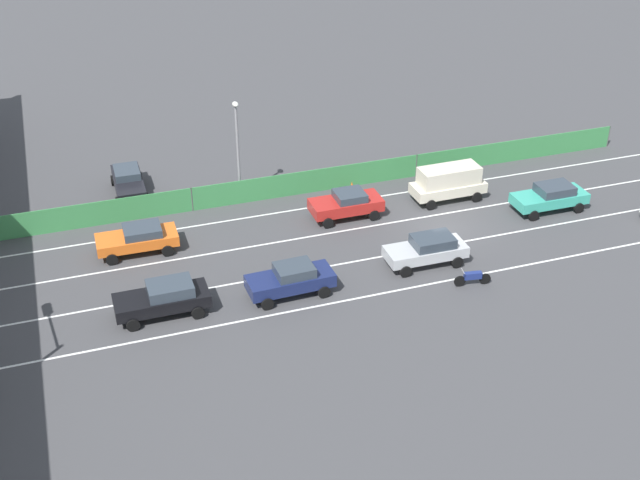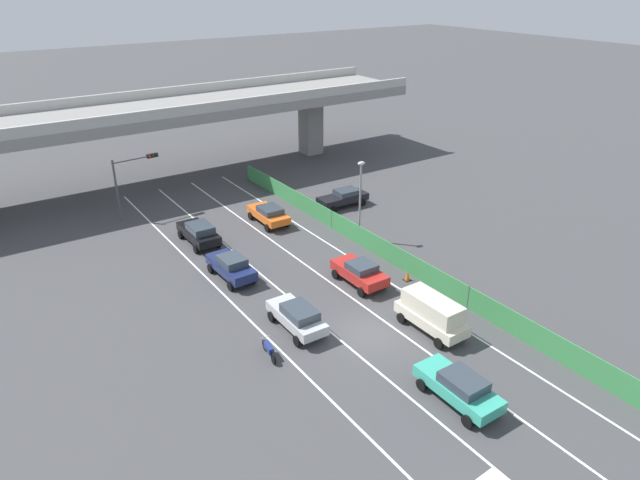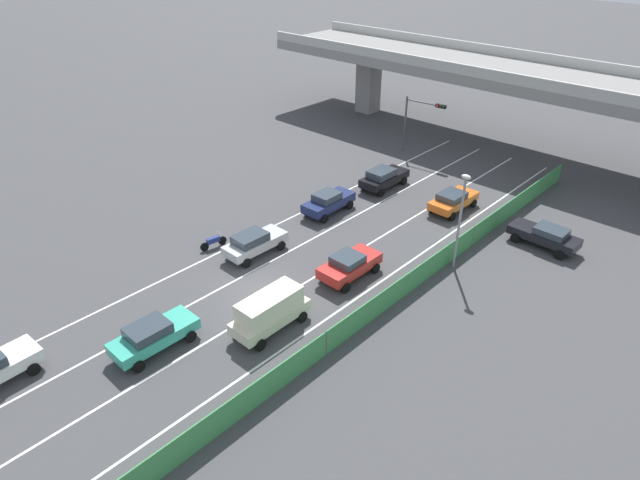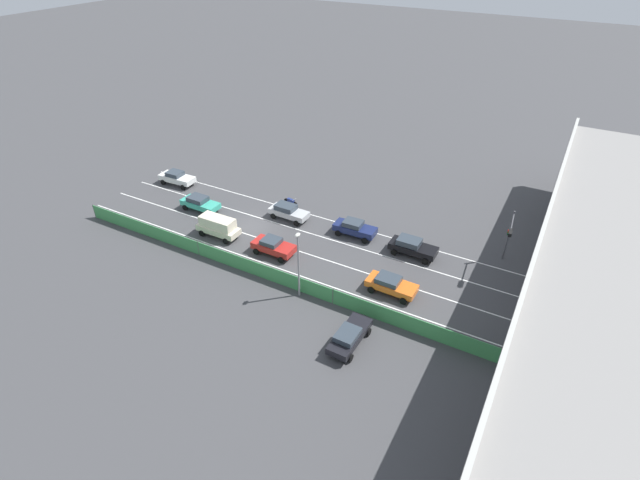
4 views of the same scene
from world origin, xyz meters
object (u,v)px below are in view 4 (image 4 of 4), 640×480
object	(u,v)px
motorcycle	(291,201)
parked_sedan_dark	(349,336)
car_sedan_white	(177,177)
car_sedan_black	(412,247)
car_sedan_silver	(288,211)
traffic_light	(509,233)
car_sedan_red	(273,246)
street_lamp	(298,258)
car_sedan_navy	(355,228)
car_van_cream	(218,226)
car_taxi_orange	(391,284)
traffic_cone	(243,262)
car_taxi_teal	(200,203)

from	to	relation	value
motorcycle	parked_sedan_dark	xyz separation A→B (m)	(16.20, 15.31, 0.40)
car_sedan_white	parked_sedan_dark	size ratio (longest dim) A/B	0.99
car_sedan_black	parked_sedan_dark	size ratio (longest dim) A/B	0.99
car_sedan_silver	parked_sedan_dark	distance (m)	19.47
traffic_light	car_sedan_red	bearing A→B (deg)	-66.63
traffic_light	street_lamp	size ratio (longest dim) A/B	0.82
car_sedan_navy	car_van_cream	bearing A→B (deg)	-60.69
car_sedan_white	traffic_light	bearing A→B (deg)	92.95
car_van_cream	car_taxi_orange	bearing A→B (deg)	90.45
car_sedan_navy	car_sedan_black	bearing A→B (deg)	86.62
car_sedan_black	car_sedan_silver	bearing A→B (deg)	-89.73
car_sedan_black	traffic_cone	xyz separation A→B (m)	(9.30, -13.26, -0.60)
car_sedan_red	car_sedan_silver	size ratio (longest dim) A/B	0.96
car_taxi_teal	motorcycle	xyz separation A→B (m)	(-5.84, 8.25, -0.44)
car_van_cream	street_lamp	xyz separation A→B (m)	(4.03, 12.05, 2.70)
car_sedan_silver	car_sedan_white	world-z (taller)	car_sedan_white
car_sedan_silver	traffic_cone	bearing A→B (deg)	4.86
car_taxi_teal	motorcycle	world-z (taller)	car_taxi_teal
car_sedan_white	motorcycle	distance (m)	15.09
car_taxi_orange	traffic_cone	distance (m)	13.95
car_sedan_silver	traffic_cone	size ratio (longest dim) A/B	6.23
car_van_cream	car_sedan_white	bearing A→B (deg)	-119.46
car_taxi_teal	parked_sedan_dark	distance (m)	25.74
traffic_light	traffic_cone	distance (m)	24.46
car_taxi_teal	traffic_light	world-z (taller)	traffic_light
car_sedan_navy	car_taxi_teal	world-z (taller)	car_sedan_navy
car_sedan_navy	traffic_cone	xyz separation A→B (m)	(9.67, -6.94, -0.58)
car_sedan_navy	traffic_light	xyz separation A→B (m)	(-1.86, 14.36, 2.85)
car_sedan_red	traffic_cone	bearing A→B (deg)	-26.27
traffic_light	car_sedan_navy	bearing A→B (deg)	-82.64
car_sedan_navy	car_sedan_red	bearing A→B (deg)	-39.20
car_sedan_red	car_sedan_navy	xyz separation A→B (m)	(-6.72, 5.48, 0.02)
car_sedan_navy	street_lamp	world-z (taller)	street_lamp
car_taxi_orange	motorcycle	xyz separation A→B (m)	(-8.87, -15.72, -0.41)
car_sedan_navy	traffic_light	world-z (taller)	traffic_light
parked_sedan_dark	traffic_light	world-z (taller)	traffic_light
car_sedan_navy	traffic_light	distance (m)	14.76
motorcycle	parked_sedan_dark	distance (m)	22.30
car_taxi_teal	car_sedan_white	xyz separation A→B (m)	(-3.50, -6.65, 0.00)
car_taxi_orange	motorcycle	size ratio (longest dim) A/B	2.27
traffic_light	street_lamp	distance (m)	19.22
car_sedan_red	car_taxi_orange	world-z (taller)	car_sedan_red
street_lamp	traffic_cone	xyz separation A→B (m)	(-1.16, -6.87, -3.59)
car_taxi_orange	car_sedan_white	xyz separation A→B (m)	(-6.54, -30.62, 0.03)
car_sedan_silver	car_sedan_white	bearing A→B (deg)	-91.12
car_taxi_teal	street_lamp	distance (m)	18.92
car_taxi_orange	traffic_cone	bearing A→B (deg)	-77.51
motorcycle	street_lamp	bearing A→B (deg)	34.53
street_lamp	traffic_light	bearing A→B (deg)	131.33
car_sedan_navy	car_van_cream	xyz separation A→B (m)	(6.80, -12.12, 0.31)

